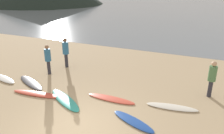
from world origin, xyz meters
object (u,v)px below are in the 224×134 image
Objects in this scene: person_0 at (212,76)px; person_3 at (48,57)px; surfboard_1 at (4,78)px; surfboard_5 at (111,99)px; surfboard_6 at (133,121)px; surfboard_3 at (38,94)px; surfboard_2 at (31,83)px; person_1 at (66,50)px; surfboard_7 at (172,107)px; surfboard_4 at (65,100)px.

person_0 is 1.00× the size of person_3.
person_3 is (1.78, 1.61, 0.95)m from surfboard_1.
surfboard_6 reaches higher than surfboard_5.
person_0 is at bearing 15.14° from surfboard_3.
surfboard_2 reaches higher than surfboard_5.
person_3 reaches higher than surfboard_1.
surfboard_1 is at bearing -176.10° from surfboard_5.
person_1 is at bearing 107.85° from surfboard_2.
person_3 reaches higher than surfboard_3.
person_0 is at bearing 76.18° from surfboard_6.
surfboard_2 is 1.30× the size of person_1.
surfboard_2 is 7.11m from surfboard_7.
surfboard_5 is 1.24× the size of person_1.
surfboard_1 is at bearing -157.48° from surfboard_4.
surfboard_3 is at bearing -147.51° from surfboard_4.
person_1 is at bearing 70.27° from surfboard_1.
surfboard_3 is at bearing 25.49° from person_0.
surfboard_4 reaches higher than surfboard_2.
surfboard_7 is 1.24× the size of person_0.
surfboard_4 is (2.68, -0.80, 0.01)m from surfboard_2.
surfboard_6 is at bearing -10.89° from surfboard_3.
surfboard_6 is 1.99m from surfboard_7.
surfboard_5 is 1.92m from surfboard_6.
surfboard_4 is at bearing -170.78° from surfboard_7.
surfboard_3 is 7.90m from person_0.
surfboard_7 is (7.10, 0.52, -0.00)m from surfboard_2.
person_1 is at bearing 154.45° from surfboard_7.
surfboard_1 is at bearing -33.32° from person_1.
surfboard_1 is 4.42m from surfboard_4.
surfboard_3 is (1.23, -0.86, 0.01)m from surfboard_2.
surfboard_1 is at bearing 15.91° from person_0.
surfboard_2 is 1.70m from person_3.
person_0 is 8.15m from person_1.
person_0 is at bearing 39.12° from surfboard_2.
surfboard_1 is 3.72m from person_1.
person_1 reaches higher than surfboard_5.
surfboard_4 is 1.35× the size of person_1.
person_1 reaches higher than person_0.
surfboard_4 is 1.45× the size of person_0.
surfboard_3 is 1.07× the size of surfboard_4.
surfboard_2 is 8.79m from person_0.
surfboard_4 is at bearing -162.20° from surfboard_6.
person_1 is at bearing 26.45° from person_3.
surfboard_3 is 3.85m from person_1.
surfboard_5 is at bearing 26.17° from surfboard_2.
person_3 is at bearing 164.67° from surfboard_5.
person_1 is (-0.91, 3.60, 1.03)m from surfboard_3.
surfboard_7 is (2.61, 0.39, -0.00)m from surfboard_5.
person_0 is at bearing 28.04° from surfboard_1.
surfboard_2 is 2.79m from surfboard_4.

